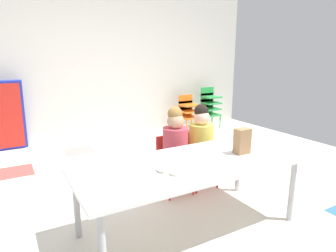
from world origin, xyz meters
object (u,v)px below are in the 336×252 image
(seated_child_near_camera, at_px, (175,142))
(paper_plate_near_edge, at_px, (176,175))
(craft_table, at_px, (190,167))
(kid_chair_orange_stack, at_px, (188,110))
(seated_child_middle_seat, at_px, (201,138))
(paper_bag_brown, at_px, (242,141))
(kid_chair_green_stack, at_px, (210,105))
(paper_plate_center_table, at_px, (116,180))
(donut_powdered_on_plate, at_px, (176,172))
(donut_powdered_loose, at_px, (164,169))

(seated_child_near_camera, relative_size, paper_plate_near_edge, 5.10)
(craft_table, distance_m, kid_chair_orange_stack, 3.37)
(seated_child_middle_seat, bearing_deg, kid_chair_orange_stack, 59.60)
(seated_child_near_camera, height_order, kid_chair_orange_stack, seated_child_near_camera)
(paper_bag_brown, height_order, paper_plate_near_edge, paper_bag_brown)
(craft_table, relative_size, seated_child_middle_seat, 2.01)
(seated_child_near_camera, distance_m, kid_chair_green_stack, 3.06)
(paper_plate_center_table, bearing_deg, donut_powdered_on_plate, -18.03)
(donut_powdered_loose, bearing_deg, paper_bag_brown, 1.34)
(seated_child_near_camera, relative_size, seated_child_middle_seat, 1.00)
(craft_table, xyz_separation_m, seated_child_near_camera, (0.23, 0.62, 0.01))
(craft_table, relative_size, paper_plate_near_edge, 10.23)
(craft_table, bearing_deg, kid_chair_green_stack, 50.06)
(kid_chair_green_stack, relative_size, paper_bag_brown, 3.64)
(craft_table, relative_size, donut_powdered_on_plate, 19.15)
(seated_child_middle_seat, height_order, paper_plate_near_edge, seated_child_middle_seat)
(seated_child_middle_seat, distance_m, paper_plate_near_edge, 1.12)
(kid_chair_orange_stack, height_order, kid_chair_green_stack, kid_chair_green_stack)
(kid_chair_green_stack, xyz_separation_m, paper_bag_brown, (-1.85, -2.86, 0.24))
(craft_table, bearing_deg, seated_child_middle_seat, 48.43)
(paper_bag_brown, height_order, donut_powdered_loose, paper_bag_brown)
(seated_child_near_camera, relative_size, donut_powdered_loose, 8.15)
(seated_child_near_camera, xyz_separation_m, paper_plate_center_table, (-0.87, -0.67, 0.04))
(paper_bag_brown, relative_size, donut_powdered_loose, 1.95)
(kid_chair_orange_stack, height_order, paper_plate_center_table, kid_chair_orange_stack)
(paper_plate_near_edge, bearing_deg, donut_powdered_on_plate, 0.00)
(donut_powdered_on_plate, bearing_deg, paper_bag_brown, 10.01)
(seated_child_near_camera, bearing_deg, craft_table, -110.28)
(kid_chair_green_stack, distance_m, donut_powdered_loose, 3.91)
(craft_table, xyz_separation_m, donut_powdered_loose, (-0.28, -0.06, 0.06))
(seated_child_near_camera, bearing_deg, donut_powdered_loose, -126.56)
(paper_bag_brown, xyz_separation_m, paper_plate_near_edge, (-0.75, -0.13, -0.11))
(paper_bag_brown, relative_size, paper_plate_near_edge, 1.22)
(paper_plate_center_table, bearing_deg, seated_child_middle_seat, 29.16)
(craft_table, bearing_deg, seated_child_near_camera, 69.72)
(kid_chair_orange_stack, relative_size, paper_plate_near_edge, 3.78)
(seated_child_middle_seat, relative_size, donut_powdered_on_plate, 9.54)
(paper_plate_near_edge, xyz_separation_m, paper_plate_center_table, (-0.40, 0.13, 0.00))
(craft_table, xyz_separation_m, kid_chair_green_stack, (2.36, 2.82, -0.09))
(donut_powdered_on_plate, relative_size, donut_powdered_loose, 0.85)
(seated_child_near_camera, bearing_deg, donut_powdered_on_plate, -120.53)
(craft_table, height_order, seated_child_middle_seat, seated_child_middle_seat)
(craft_table, bearing_deg, kid_chair_orange_stack, 56.86)
(seated_child_near_camera, relative_size, donut_powdered_on_plate, 9.54)
(seated_child_near_camera, distance_m, donut_powdered_on_plate, 0.93)
(seated_child_near_camera, relative_size, kid_chair_green_stack, 1.15)
(seated_child_near_camera, xyz_separation_m, seated_child_middle_seat, (0.32, -0.00, 0.00))
(kid_chair_orange_stack, xyz_separation_m, donut_powdered_loose, (-2.12, -2.88, 0.21))
(donut_powdered_on_plate, bearing_deg, seated_child_middle_seat, 45.17)
(donut_powdered_loose, bearing_deg, kid_chair_green_stack, 47.52)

